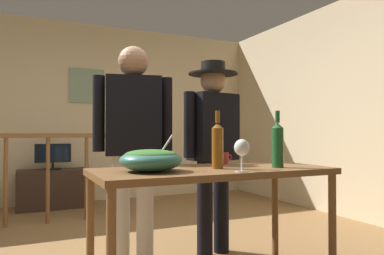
% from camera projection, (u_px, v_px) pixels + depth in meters
% --- Properties ---
extents(back_wall, '(5.66, 0.10, 2.64)m').
position_uv_depth(back_wall, '(77.00, 112.00, 5.43)').
color(back_wall, beige).
rests_on(back_wall, ground_plane).
extents(side_wall_right, '(0.10, 4.21, 2.64)m').
position_uv_depth(side_wall_right, '(320.00, 110.00, 4.85)').
color(side_wall_right, beige).
rests_on(side_wall_right, ground_plane).
extents(framed_picture, '(0.50, 0.03, 0.50)m').
position_uv_depth(framed_picture, '(87.00, 86.00, 5.44)').
color(framed_picture, gray).
extents(stair_railing, '(3.05, 0.10, 1.06)m').
position_uv_depth(stair_railing, '(28.00, 167.00, 4.04)').
color(stair_railing, brown).
rests_on(stair_railing, ground_plane).
extents(tv_console, '(0.90, 0.40, 0.52)m').
position_uv_depth(tv_console, '(53.00, 189.00, 4.95)').
color(tv_console, '#38281E').
rests_on(tv_console, ground_plane).
extents(flat_screen_tv, '(0.46, 0.12, 0.35)m').
position_uv_depth(flat_screen_tv, '(53.00, 154.00, 4.93)').
color(flat_screen_tv, black).
rests_on(flat_screen_tv, tv_console).
extents(serving_table, '(1.52, 0.67, 0.79)m').
position_uv_depth(serving_table, '(213.00, 181.00, 2.35)').
color(serving_table, brown).
rests_on(serving_table, ground_plane).
extents(salad_bowl, '(0.37, 0.37, 0.22)m').
position_uv_depth(salad_bowl, '(151.00, 159.00, 2.15)').
color(salad_bowl, '#337060').
rests_on(salad_bowl, serving_table).
extents(wine_glass, '(0.09, 0.09, 0.19)m').
position_uv_depth(wine_glass, '(242.00, 149.00, 2.14)').
color(wine_glass, silver).
rests_on(wine_glass, serving_table).
extents(wine_bottle_amber, '(0.07, 0.07, 0.37)m').
position_uv_depth(wine_bottle_amber, '(218.00, 145.00, 2.33)').
color(wine_bottle_amber, brown).
rests_on(wine_bottle_amber, serving_table).
extents(wine_bottle_green, '(0.08, 0.08, 0.37)m').
position_uv_depth(wine_bottle_green, '(278.00, 144.00, 2.41)').
color(wine_bottle_green, '#1E5628').
rests_on(wine_bottle_green, serving_table).
extents(mug_red, '(0.12, 0.09, 0.08)m').
position_uv_depth(mug_red, '(223.00, 158.00, 2.68)').
color(mug_red, '#B7332D').
rests_on(mug_red, serving_table).
extents(person_standing_left, '(0.59, 0.30, 1.67)m').
position_uv_depth(person_standing_left, '(133.00, 135.00, 2.79)').
color(person_standing_left, beige).
rests_on(person_standing_left, ground_plane).
extents(person_standing_right, '(0.58, 0.42, 1.61)m').
position_uv_depth(person_standing_right, '(213.00, 140.00, 3.08)').
color(person_standing_right, black).
rests_on(person_standing_right, ground_plane).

